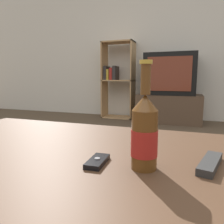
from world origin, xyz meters
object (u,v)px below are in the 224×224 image
object	(u,v)px
tv_stand	(169,108)
beer_bottle	(144,133)
remote_control	(210,163)
television	(170,74)
cell_phone	(97,161)
bookshelf	(117,79)

from	to	relation	value
tv_stand	beer_bottle	xyz separation A→B (m)	(0.17, -2.77, 0.30)
tv_stand	beer_bottle	distance (m)	2.79
beer_bottle	remote_control	size ratio (longest dim) A/B	1.68
tv_stand	remote_control	world-z (taller)	remote_control
tv_stand	television	xyz separation A→B (m)	(0.00, -0.00, 0.50)
tv_stand	beer_bottle	size ratio (longest dim) A/B	3.23
tv_stand	television	world-z (taller)	television
television	remote_control	distance (m)	2.74
cell_phone	beer_bottle	bearing A→B (deg)	2.55
tv_stand	television	distance (m)	0.50
bookshelf	beer_bottle	size ratio (longest dim) A/B	4.32
cell_phone	television	bearing A→B (deg)	87.63
tv_stand	remote_control	size ratio (longest dim) A/B	5.44
beer_bottle	cell_phone	world-z (taller)	beer_bottle
tv_stand	television	size ratio (longest dim) A/B	1.29
television	beer_bottle	xyz separation A→B (m)	(0.17, -2.77, -0.20)
cell_phone	tv_stand	bearing A→B (deg)	87.62
tv_stand	remote_control	distance (m)	2.73
remote_control	tv_stand	bearing A→B (deg)	111.31
bookshelf	remote_control	xyz separation A→B (m)	(1.20, -2.81, -0.23)
bookshelf	beer_bottle	bearing A→B (deg)	-70.26
television	cell_phone	xyz separation A→B (m)	(0.04, -2.78, -0.29)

